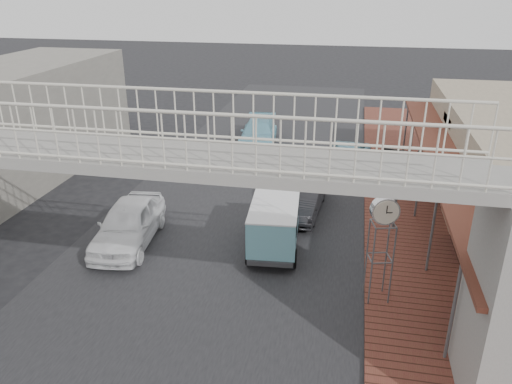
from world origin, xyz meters
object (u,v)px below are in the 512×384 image
at_px(motorcycle_far, 422,179).
at_px(arrow_sign, 423,168).
at_px(white_hatchback, 128,224).
at_px(angkot_far, 258,133).
at_px(dark_sedan, 302,196).
at_px(motorcycle_near, 372,173).
at_px(angkot_curb, 349,153).
at_px(angkot_van, 275,220).
at_px(street_clock, 384,215).

relative_size(motorcycle_far, arrow_sign, 0.50).
bearing_deg(motorcycle_far, white_hatchback, 114.23).
bearing_deg(angkot_far, arrow_sign, -56.39).
xyz_separation_m(dark_sedan, angkot_far, (-3.40, 8.31, -0.02)).
relative_size(dark_sedan, motorcycle_near, 2.29).
xyz_separation_m(angkot_curb, motorcycle_far, (3.19, -2.84, -0.01)).
bearing_deg(angkot_van, white_hatchback, -177.72).
bearing_deg(angkot_van, dark_sedan, 74.64).
bearing_deg(angkot_curb, dark_sedan, 79.91).
relative_size(angkot_far, motorcycle_near, 2.52).
distance_m(white_hatchback, angkot_curb, 12.11).
relative_size(dark_sedan, angkot_curb, 0.99).
distance_m(white_hatchback, motorcycle_near, 11.00).
bearing_deg(street_clock, motorcycle_near, 75.76).
relative_size(angkot_curb, motorcycle_far, 2.67).
relative_size(angkot_van, motorcycle_near, 2.01).
relative_size(angkot_curb, motorcycle_near, 2.31).
relative_size(street_clock, arrow_sign, 1.01).
height_order(angkot_curb, angkot_far, angkot_far).
relative_size(angkot_curb, angkot_van, 1.15).
bearing_deg(street_clock, white_hatchback, 153.54).
distance_m(angkot_curb, motorcycle_far, 4.28).
xyz_separation_m(dark_sedan, arrow_sign, (4.19, -1.24, 1.93)).
relative_size(dark_sedan, street_clock, 1.31).
height_order(angkot_van, motorcycle_far, angkot_van).
distance_m(angkot_van, street_clock, 4.44).
height_order(dark_sedan, motorcycle_near, dark_sedan).
relative_size(angkot_van, street_clock, 1.15).
distance_m(dark_sedan, angkot_van, 3.23).
distance_m(dark_sedan, angkot_curb, 6.15).
height_order(angkot_far, street_clock, street_clock).
bearing_deg(white_hatchback, angkot_curb, 47.08).
height_order(white_hatchback, motorcycle_near, white_hatchback).
bearing_deg(street_clock, arrow_sign, 57.43).
relative_size(white_hatchback, arrow_sign, 1.40).
bearing_deg(motorcycle_near, street_clock, -174.27).
xyz_separation_m(angkot_far, motorcycle_far, (8.25, -5.23, -0.09)).
height_order(angkot_far, arrow_sign, arrow_sign).
distance_m(angkot_curb, arrow_sign, 7.86).
relative_size(white_hatchback, street_clock, 1.38).
relative_size(dark_sedan, arrow_sign, 1.33).
xyz_separation_m(white_hatchback, arrow_sign, (9.82, 2.51, 1.87)).
xyz_separation_m(white_hatchback, motorcycle_near, (8.38, 7.13, -0.17)).
xyz_separation_m(motorcycle_near, street_clock, (-0.00, -8.94, 2.14)).
distance_m(angkot_van, motorcycle_far, 8.29).
height_order(white_hatchback, arrow_sign, arrow_sign).
relative_size(white_hatchback, angkot_far, 0.95).
distance_m(white_hatchback, street_clock, 8.80).
xyz_separation_m(dark_sedan, angkot_van, (-0.60, -3.14, 0.41)).
bearing_deg(motorcycle_near, motorcycle_far, -92.37).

